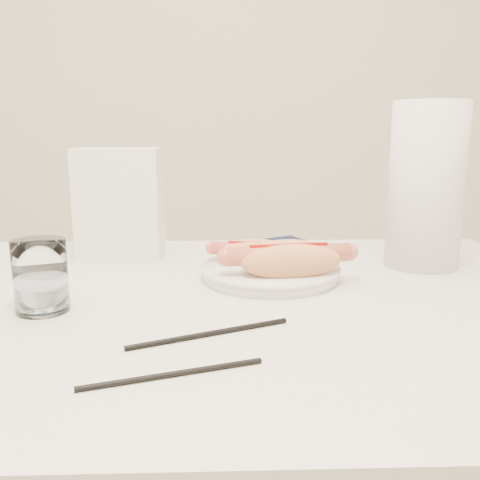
{
  "coord_description": "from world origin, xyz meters",
  "views": [
    {
      "loc": [
        0.04,
        -0.74,
        0.99
      ],
      "look_at": [
        0.07,
        0.07,
        0.82
      ],
      "focal_mm": 39.22,
      "sensor_mm": 36.0,
      "label": 1
    }
  ],
  "objects_px": {
    "hotdog_left": "(256,253)",
    "water_glass": "(41,276)",
    "plate": "(270,273)",
    "napkin_box": "(120,204)",
    "table": "(194,336)",
    "paper_towel_roll": "(426,186)",
    "hotdog_right": "(289,260)"
  },
  "relations": [
    {
      "from": "table",
      "to": "plate",
      "type": "relative_size",
      "value": 5.44
    },
    {
      "from": "paper_towel_roll",
      "to": "hotdog_right",
      "type": "bearing_deg",
      "value": -154.53
    },
    {
      "from": "table",
      "to": "plate",
      "type": "height_order",
      "value": "plate"
    },
    {
      "from": "table",
      "to": "paper_towel_roll",
      "type": "relative_size",
      "value": 4.14
    },
    {
      "from": "water_glass",
      "to": "napkin_box",
      "type": "distance_m",
      "value": 0.31
    },
    {
      "from": "table",
      "to": "water_glass",
      "type": "relative_size",
      "value": 12.22
    },
    {
      "from": "water_glass",
      "to": "paper_towel_roll",
      "type": "height_order",
      "value": "paper_towel_roll"
    },
    {
      "from": "hotdog_left",
      "to": "hotdog_right",
      "type": "relative_size",
      "value": 0.77
    },
    {
      "from": "table",
      "to": "paper_towel_roll",
      "type": "xyz_separation_m",
      "value": [
        0.4,
        0.17,
        0.2
      ]
    },
    {
      "from": "water_glass",
      "to": "napkin_box",
      "type": "bearing_deg",
      "value": 80.46
    },
    {
      "from": "water_glass",
      "to": "napkin_box",
      "type": "height_order",
      "value": "napkin_box"
    },
    {
      "from": "water_glass",
      "to": "napkin_box",
      "type": "relative_size",
      "value": 0.47
    },
    {
      "from": "table",
      "to": "hotdog_right",
      "type": "xyz_separation_m",
      "value": [
        0.15,
        0.05,
        0.1
      ]
    },
    {
      "from": "hotdog_left",
      "to": "water_glass",
      "type": "distance_m",
      "value": 0.34
    },
    {
      "from": "hotdog_right",
      "to": "water_glass",
      "type": "height_order",
      "value": "water_glass"
    },
    {
      "from": "table",
      "to": "paper_towel_roll",
      "type": "bearing_deg",
      "value": 23.18
    },
    {
      "from": "plate",
      "to": "water_glass",
      "type": "distance_m",
      "value": 0.36
    },
    {
      "from": "table",
      "to": "paper_towel_roll",
      "type": "distance_m",
      "value": 0.48
    },
    {
      "from": "hotdog_right",
      "to": "napkin_box",
      "type": "distance_m",
      "value": 0.36
    },
    {
      "from": "hotdog_left",
      "to": "paper_towel_roll",
      "type": "bearing_deg",
      "value": 22.38
    },
    {
      "from": "plate",
      "to": "hotdog_right",
      "type": "bearing_deg",
      "value": -61.26
    },
    {
      "from": "hotdog_left",
      "to": "water_glass",
      "type": "bearing_deg",
      "value": -138.6
    },
    {
      "from": "water_glass",
      "to": "hotdog_left",
      "type": "bearing_deg",
      "value": 29.19
    },
    {
      "from": "water_glass",
      "to": "hotdog_right",
      "type": "bearing_deg",
      "value": 16.14
    },
    {
      "from": "plate",
      "to": "napkin_box",
      "type": "height_order",
      "value": "napkin_box"
    },
    {
      "from": "table",
      "to": "water_glass",
      "type": "bearing_deg",
      "value": -165.96
    },
    {
      "from": "plate",
      "to": "paper_towel_roll",
      "type": "relative_size",
      "value": 0.76
    },
    {
      "from": "napkin_box",
      "to": "paper_towel_roll",
      "type": "distance_m",
      "value": 0.56
    },
    {
      "from": "hotdog_left",
      "to": "water_glass",
      "type": "xyz_separation_m",
      "value": [
        -0.3,
        -0.17,
        0.01
      ]
    },
    {
      "from": "plate",
      "to": "water_glass",
      "type": "height_order",
      "value": "water_glass"
    },
    {
      "from": "plate",
      "to": "hotdog_right",
      "type": "xyz_separation_m",
      "value": [
        0.02,
        -0.04,
        0.03
      ]
    },
    {
      "from": "hotdog_right",
      "to": "plate",
      "type": "bearing_deg",
      "value": 110.78
    }
  ]
}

